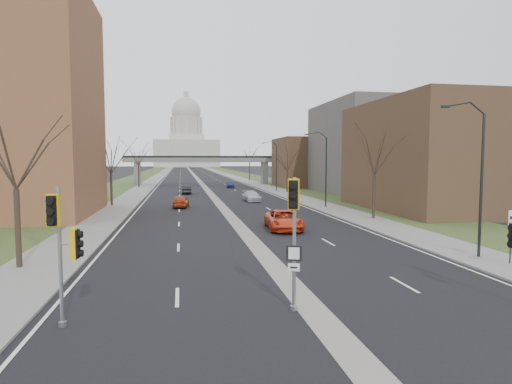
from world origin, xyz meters
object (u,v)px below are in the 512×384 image
object	(u,v)px
car_left_far	(187,190)
car_right_near	(284,220)
signal_pole_median	(294,220)
speed_limit_sign	(511,227)
car_left_near	(181,201)
car_right_mid	(252,196)
car_right_far	(231,185)
signal_pole_left	(63,237)

from	to	relation	value
car_left_far	car_right_near	xyz separation A→B (m)	(7.14, -37.55, 0.08)
signal_pole_median	speed_limit_sign	bearing A→B (deg)	39.34
car_left_near	car_right_mid	world-z (taller)	car_left_near
car_left_near	car_right_near	bearing A→B (deg)	120.10
car_right_far	car_left_near	bearing A→B (deg)	-99.03
signal_pole_left	speed_limit_sign	xyz separation A→B (m)	(20.93, 4.88, -1.02)
car_right_mid	speed_limit_sign	bearing A→B (deg)	-81.81
signal_pole_median	car_left_near	world-z (taller)	signal_pole_median
car_left_near	car_right_mid	xyz separation A→B (m)	(9.42, 5.96, -0.05)
speed_limit_sign	car_right_mid	bearing A→B (deg)	84.75
speed_limit_sign	car_right_far	bearing A→B (deg)	79.50
car_right_near	car_right_mid	xyz separation A→B (m)	(1.32, 23.53, -0.11)
speed_limit_sign	car_right_far	distance (m)	65.15
signal_pole_median	car_left_far	xyz separation A→B (m)	(-3.04, 55.86, -2.76)
speed_limit_sign	car_left_far	size ratio (longest dim) A/B	0.67
car_right_mid	signal_pole_median	bearing A→B (deg)	-100.94
signal_pole_median	car_left_near	xyz separation A→B (m)	(-4.00, 35.89, -2.74)
car_left_far	car_right_far	world-z (taller)	car_left_far
signal_pole_left	car_left_far	world-z (taller)	signal_pole_left
signal_pole_left	speed_limit_sign	bearing A→B (deg)	18.56
signal_pole_left	speed_limit_sign	distance (m)	21.52
car_left_near	car_left_far	world-z (taller)	car_left_near
signal_pole_left	car_left_far	distance (m)	56.18
speed_limit_sign	car_right_far	xyz separation A→B (m)	(-7.37, 64.72, -1.42)
signal_pole_median	car_right_far	world-z (taller)	signal_pole_median
signal_pole_median	car_right_near	xyz separation A→B (m)	(4.10, 18.31, -2.68)
speed_limit_sign	car_left_far	world-z (taller)	speed_limit_sign
car_left_near	signal_pole_left	bearing A→B (deg)	89.31
car_right_mid	car_right_far	world-z (taller)	car_right_mid
car_right_mid	car_right_far	xyz separation A→B (m)	(0.33, 27.68, -0.01)
signal_pole_left	car_right_far	bearing A→B (deg)	84.42
signal_pole_median	car_right_far	bearing A→B (deg)	104.46
signal_pole_median	car_right_mid	xyz separation A→B (m)	(5.42, 41.84, -2.79)
signal_pole_median	car_right_far	xyz separation A→B (m)	(5.75, 69.53, -2.80)
car_right_near	car_right_far	distance (m)	51.24
signal_pole_left	signal_pole_median	size ratio (longest dim) A/B	0.95
signal_pole_median	car_left_near	size ratio (longest dim) A/B	1.18
car_left_near	signal_pole_median	bearing A→B (deg)	101.72
car_left_near	car_right_mid	size ratio (longest dim) A/B	0.91
signal_pole_left	car_right_far	xyz separation A→B (m)	(13.56, 69.60, -2.44)
car_left_far	car_right_mid	bearing A→B (deg)	121.86
speed_limit_sign	signal_pole_left	bearing A→B (deg)	176.13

